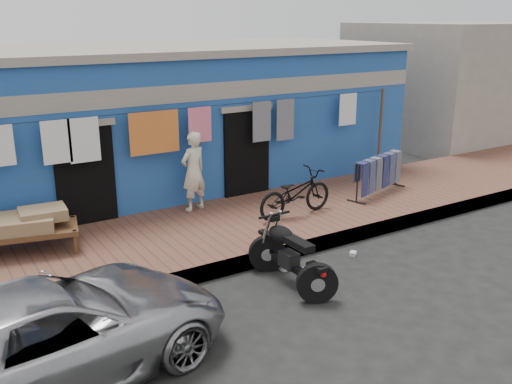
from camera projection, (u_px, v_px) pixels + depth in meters
name	position (u px, v px, depth m)	size (l,w,h in m)	color
ground	(327.00, 300.00, 8.42)	(80.00, 80.00, 0.00)	black
sidewalk	(228.00, 230.00, 10.81)	(28.00, 3.00, 0.25)	brown
curb	(270.00, 256.00, 9.64)	(28.00, 0.10, 0.25)	gray
building	(145.00, 118.00, 13.58)	(12.20, 5.20, 3.36)	#244B91
neighbor_right	(455.00, 82.00, 19.09)	(6.00, 5.00, 3.80)	#9E9384
clothesline	(167.00, 135.00, 11.00)	(10.06, 0.06, 2.10)	brown
car	(48.00, 333.00, 6.39)	(1.98, 4.36, 1.23)	#ABACB0
seated_person	(193.00, 171.00, 11.35)	(0.58, 0.39, 1.61)	beige
bicycle	(295.00, 188.00, 11.10)	(0.60, 1.71, 1.11)	black
motorcycle	(291.00, 254.00, 8.73)	(0.61, 1.64, 1.05)	black
charpoy	(18.00, 233.00, 9.40)	(2.17, 1.36, 0.68)	brown
jeans_rack	(378.00, 175.00, 12.50)	(1.84, 0.87, 0.87)	black
litter_a	(285.00, 268.00, 9.42)	(0.17, 0.14, 0.08)	silver
litter_b	(353.00, 254.00, 9.98)	(0.14, 0.10, 0.07)	silver
litter_c	(303.00, 272.00, 9.24)	(0.21, 0.17, 0.08)	silver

